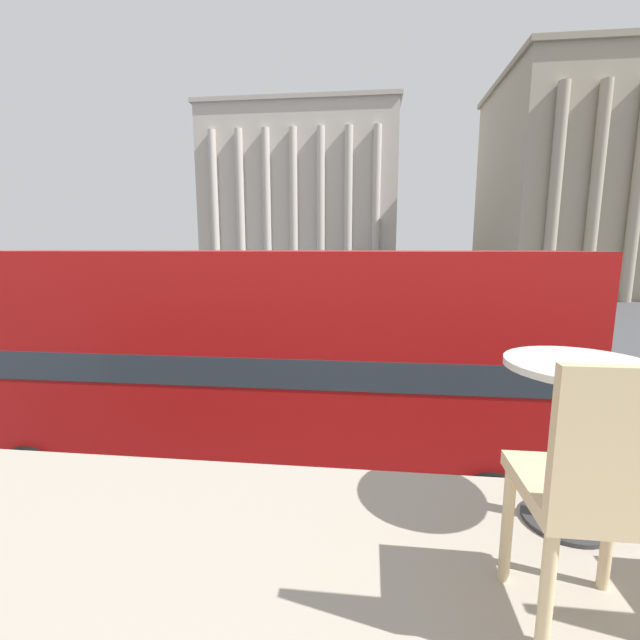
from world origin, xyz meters
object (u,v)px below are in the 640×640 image
(cafe_chair_0, at_px, (603,488))
(traffic_light_mid, at_px, (514,297))
(double_decker_bus, at_px, (262,358))
(plaza_building_right, at_px, (620,186))
(pedestrian_yellow, at_px, (422,303))
(pedestrian_white, at_px, (265,316))
(traffic_light_near, at_px, (488,304))
(cafe_dining_table, at_px, (577,407))
(plaza_building_left, at_px, (303,199))
(pedestrian_blue, at_px, (280,295))

(cafe_chair_0, distance_m, traffic_light_mid, 17.45)
(double_decker_bus, distance_m, plaza_building_right, 45.63)
(pedestrian_yellow, bearing_deg, cafe_chair_0, 77.96)
(plaza_building_right, relative_size, pedestrian_white, 13.32)
(traffic_light_near, xyz_separation_m, pedestrian_yellow, (-0.02, 14.33, -1.78))
(cafe_dining_table, distance_m, traffic_light_mid, 16.80)
(cafe_dining_table, distance_m, traffic_light_near, 10.88)
(plaza_building_left, relative_size, plaza_building_right, 1.06)
(double_decker_bus, height_order, pedestrian_white, double_decker_bus)
(double_decker_bus, distance_m, cafe_dining_table, 6.09)
(traffic_light_mid, height_order, pedestrian_yellow, traffic_light_mid)
(plaza_building_left, relative_size, pedestrian_yellow, 15.34)
(pedestrian_blue, bearing_deg, pedestrian_white, -101.60)
(cafe_dining_table, bearing_deg, plaza_building_right, 62.28)
(cafe_dining_table, xyz_separation_m, pedestrian_yellow, (2.47, 24.88, -2.70))
(cafe_dining_table, height_order, traffic_light_mid, cafe_dining_table)
(traffic_light_near, xyz_separation_m, pedestrian_white, (-8.29, 7.44, -1.69))
(cafe_chair_0, distance_m, pedestrian_blue, 28.79)
(plaza_building_left, bearing_deg, double_decker_bus, -82.21)
(pedestrian_white, relative_size, pedestrian_yellow, 1.09)
(cafe_dining_table, bearing_deg, pedestrian_blue, 104.32)
(double_decker_bus, distance_m, cafe_chair_0, 6.54)
(plaza_building_right, xyz_separation_m, traffic_light_near, (-19.91, -32.09, -7.29))
(double_decker_bus, xyz_separation_m, pedestrian_blue, (-4.24, 21.95, -1.36))
(plaza_building_right, relative_size, traffic_light_near, 5.57)
(cafe_chair_0, xyz_separation_m, traffic_light_near, (2.69, 11.16, -0.90))
(double_decker_bus, bearing_deg, pedestrian_blue, 104.51)
(pedestrian_blue, bearing_deg, plaza_building_left, 76.62)
(cafe_chair_0, xyz_separation_m, traffic_light_mid, (5.16, 16.62, -1.27))
(traffic_light_near, distance_m, pedestrian_white, 11.27)
(cafe_chair_0, bearing_deg, pedestrian_yellow, 83.45)
(traffic_light_near, relative_size, pedestrian_blue, 2.38)
(plaza_building_right, height_order, traffic_light_mid, plaza_building_right)
(cafe_chair_0, bearing_deg, plaza_building_left, 98.91)
(cafe_dining_table, bearing_deg, pedestrian_yellow, 84.34)
(double_decker_bus, height_order, plaza_building_right, plaza_building_right)
(pedestrian_yellow, bearing_deg, plaza_building_left, -74.75)
(cafe_dining_table, xyz_separation_m, pedestrian_blue, (-6.96, 27.26, -2.60))
(plaza_building_left, distance_m, pedestrian_white, 39.28)
(plaza_building_right, distance_m, pedestrian_yellow, 28.20)
(cafe_dining_table, bearing_deg, pedestrian_white, 107.86)
(double_decker_bus, bearing_deg, plaza_building_right, 59.65)
(cafe_dining_table, height_order, pedestrian_yellow, cafe_dining_table)
(traffic_light_near, relative_size, traffic_light_mid, 1.17)
(cafe_dining_table, distance_m, pedestrian_yellow, 25.15)
(double_decker_bus, bearing_deg, traffic_light_near, 48.82)
(plaza_building_left, bearing_deg, cafe_dining_table, -80.22)
(double_decker_bus, relative_size, plaza_building_right, 0.44)
(cafe_chair_0, relative_size, pedestrian_blue, 0.52)
(traffic_light_mid, relative_size, pedestrian_yellow, 2.23)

